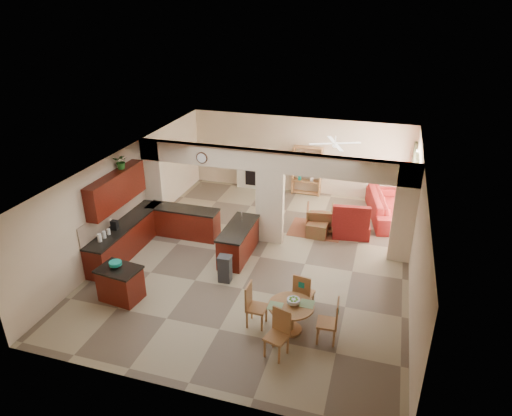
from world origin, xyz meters
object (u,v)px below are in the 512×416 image
(kitchen_island, at_px, (121,284))
(sofa, at_px, (388,207))
(dining_table, at_px, (291,313))
(armchair, at_px, (320,218))

(kitchen_island, bearing_deg, sofa, 54.05)
(dining_table, height_order, armchair, armchair)
(sofa, bearing_deg, dining_table, 152.85)
(dining_table, bearing_deg, armchair, 92.30)
(kitchen_island, bearing_deg, dining_table, 7.47)
(sofa, bearing_deg, kitchen_island, 125.76)
(sofa, distance_m, armchair, 2.46)
(kitchen_island, bearing_deg, armchair, 58.47)
(dining_table, height_order, sofa, sofa)
(kitchen_island, height_order, dining_table, kitchen_island)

